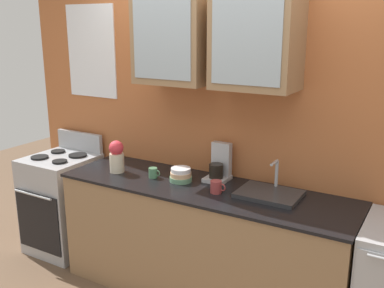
# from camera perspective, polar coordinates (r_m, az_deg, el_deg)

# --- Properties ---
(back_wall_unit) EXTENTS (3.95, 0.47, 2.76)m
(back_wall_unit) POSITION_cam_1_polar(r_m,az_deg,el_deg) (3.45, 4.09, 5.52)
(back_wall_unit) COLOR #B76638
(back_wall_unit) RESTS_ON ground_plane
(counter) EXTENTS (2.29, 0.66, 0.91)m
(counter) POSITION_cam_1_polar(r_m,az_deg,el_deg) (3.51, 1.38, -12.49)
(counter) COLOR #93704C
(counter) RESTS_ON ground_plane
(stove_range) EXTENTS (0.56, 0.63, 1.09)m
(stove_range) POSITION_cam_1_polar(r_m,az_deg,el_deg) (4.37, -16.33, -7.26)
(stove_range) COLOR #ADAFB5
(stove_range) RESTS_ON ground_plane
(sink_faucet) EXTENTS (0.44, 0.33, 0.24)m
(sink_faucet) POSITION_cam_1_polar(r_m,az_deg,el_deg) (3.19, 9.94, -6.25)
(sink_faucet) COLOR #2D2D30
(sink_faucet) RESTS_ON counter
(bowl_stack) EXTENTS (0.17, 0.17, 0.11)m
(bowl_stack) POSITION_cam_1_polar(r_m,az_deg,el_deg) (3.42, -1.45, -4.00)
(bowl_stack) COLOR #669972
(bowl_stack) RESTS_ON counter
(vase) EXTENTS (0.12, 0.12, 0.26)m
(vase) POSITION_cam_1_polar(r_m,az_deg,el_deg) (3.66, -9.69, -1.57)
(vase) COLOR beige
(vase) RESTS_ON counter
(cup_near_sink) EXTENTS (0.12, 0.08, 0.09)m
(cup_near_sink) POSITION_cam_1_polar(r_m,az_deg,el_deg) (3.19, 3.15, -5.54)
(cup_near_sink) COLOR #993838
(cup_near_sink) RESTS_ON counter
(cup_near_bowls) EXTENTS (0.10, 0.07, 0.08)m
(cup_near_bowls) POSITION_cam_1_polar(r_m,az_deg,el_deg) (3.51, -5.01, -3.71)
(cup_near_bowls) COLOR #4C7F59
(cup_near_bowls) RESTS_ON counter
(coffee_maker) EXTENTS (0.17, 0.20, 0.29)m
(coffee_maker) POSITION_cam_1_polar(r_m,az_deg,el_deg) (3.45, 3.51, -2.89)
(coffee_maker) COLOR #B7B7BC
(coffee_maker) RESTS_ON counter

